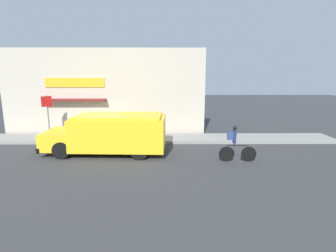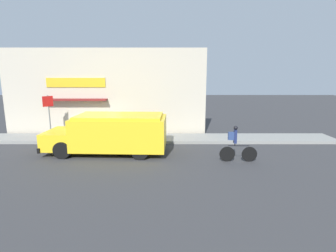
# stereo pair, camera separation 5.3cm
# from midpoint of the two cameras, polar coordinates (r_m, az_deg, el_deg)

# --- Properties ---
(ground_plane) EXTENTS (70.00, 70.00, 0.00)m
(ground_plane) POSITION_cam_midpoint_polar(r_m,az_deg,el_deg) (15.48, -15.27, -3.86)
(ground_plane) COLOR #38383A
(sidewalk) EXTENTS (28.00, 2.02, 0.17)m
(sidewalk) POSITION_cam_midpoint_polar(r_m,az_deg,el_deg) (16.41, -14.38, -2.65)
(sidewalk) COLOR gray
(sidewalk) RESTS_ON ground_plane
(storefront) EXTENTS (12.92, 0.74, 5.52)m
(storefront) POSITION_cam_midpoint_polar(r_m,az_deg,el_deg) (17.26, -13.92, 7.04)
(storefront) COLOR beige
(storefront) RESTS_ON ground_plane
(school_bus) EXTENTS (6.06, 2.96, 1.96)m
(school_bus) POSITION_cam_midpoint_polar(r_m,az_deg,el_deg) (13.43, -12.12, -1.46)
(school_bus) COLOR yellow
(school_bus) RESTS_ON ground_plane
(cyclist) EXTENTS (1.71, 0.20, 1.67)m
(cyclist) POSITION_cam_midpoint_polar(r_m,az_deg,el_deg) (12.27, 14.57, -4.01)
(cyclist) COLOR black
(cyclist) RESTS_ON ground_plane
(stop_sign_post) EXTENTS (0.45, 0.45, 2.56)m
(stop_sign_post) POSITION_cam_midpoint_polar(r_m,az_deg,el_deg) (16.78, -24.62, 3.22)
(stop_sign_post) COLOR slate
(stop_sign_post) RESTS_ON sidewalk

